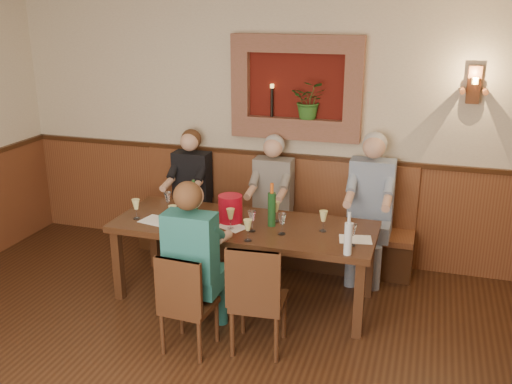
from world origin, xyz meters
TOP-DOWN VIEW (x-y plane):
  - room_shell at (0.00, 0.00)m, footprint 6.04×6.04m
  - wainscoting at (0.00, -0.00)m, footprint 6.02×6.02m
  - wall_niche at (0.24, 2.94)m, footprint 1.36×0.30m
  - wall_sconce at (1.90, 2.93)m, footprint 0.25×0.20m
  - dining_table at (0.00, 1.85)m, footprint 2.40×0.90m
  - bench at (0.00, 2.79)m, footprint 3.00×0.45m
  - chair_near_left at (-0.15, 0.90)m, footprint 0.40×0.40m
  - chair_near_right at (0.38, 1.08)m, footprint 0.44×0.44m
  - person_bench_left at (-0.91, 2.69)m, footprint 0.40×0.49m
  - person_bench_mid at (0.02, 2.69)m, footprint 0.40×0.50m
  - person_bench_right at (1.04, 2.69)m, footprint 0.44×0.54m
  - person_chair_front at (-0.15, 1.07)m, footprint 0.41×0.50m
  - spittoon_bucket at (-0.14, 1.87)m, footprint 0.28×0.28m
  - wine_bottle_green_a at (0.25, 1.88)m, footprint 0.08×0.08m
  - wine_bottle_green_b at (-0.50, 1.87)m, footprint 0.07×0.07m
  - water_bottle at (1.01, 1.46)m, footprint 0.08×0.08m
  - tasting_sheet_a at (-0.78, 1.68)m, footprint 0.36×0.29m
  - tasting_sheet_b at (-0.08, 1.74)m, footprint 0.31×0.27m
  - tasting_sheet_c at (1.03, 1.78)m, footprint 0.30×0.24m
  - tasting_sheet_d at (-0.48, 1.57)m, footprint 0.36×0.31m
  - wine_glass_0 at (-1.00, 1.67)m, footprint 0.08×0.08m
  - wine_glass_1 at (-0.81, 1.95)m, footprint 0.08×0.08m
  - wine_glass_2 at (-0.60, 1.62)m, footprint 0.08×0.08m
  - wine_glass_3 at (-0.23, 1.90)m, footprint 0.08×0.08m
  - wine_glass_4 at (-0.07, 1.69)m, footprint 0.08×0.08m
  - wine_glass_5 at (0.26, 1.99)m, footprint 0.08×0.08m
  - wine_glass_6 at (0.40, 1.71)m, footprint 0.08×0.08m
  - wine_glass_7 at (0.73, 1.88)m, footprint 0.08×0.08m
  - wine_glass_8 at (1.01, 1.64)m, footprint 0.08×0.08m
  - wine_glass_9 at (-0.17, 1.53)m, footprint 0.08×0.08m
  - wine_glass_10 at (0.16, 1.48)m, footprint 0.08×0.08m
  - wine_glass_11 at (0.12, 1.70)m, footprint 0.08×0.08m

SIDE VIEW (x-z plane):
  - chair_near_left at x=-0.15m, z-range -0.18..0.68m
  - chair_near_right at x=0.38m, z-range -0.19..0.74m
  - bench at x=0.00m, z-range -0.23..0.88m
  - person_bench_left at x=-0.91m, z-range -0.12..1.26m
  - person_bench_mid at x=0.02m, z-range -0.12..1.27m
  - person_chair_front at x=-0.15m, z-range -0.12..1.28m
  - wainscoting at x=0.00m, z-range 0.01..1.16m
  - person_bench_right at x=1.04m, z-range -0.12..1.36m
  - dining_table at x=0.00m, z-range 0.30..1.05m
  - tasting_sheet_a at x=-0.78m, z-range 0.75..0.75m
  - tasting_sheet_b at x=-0.08m, z-range 0.75..0.75m
  - tasting_sheet_c at x=1.03m, z-range 0.75..0.75m
  - tasting_sheet_d at x=-0.48m, z-range 0.75..0.75m
  - wine_glass_0 at x=-1.00m, z-range 0.75..0.94m
  - wine_glass_1 at x=-0.81m, z-range 0.75..0.94m
  - wine_glass_2 at x=-0.60m, z-range 0.75..0.94m
  - wine_glass_3 at x=-0.23m, z-range 0.75..0.94m
  - wine_glass_4 at x=-0.07m, z-range 0.75..0.94m
  - wine_glass_5 at x=0.26m, z-range 0.75..0.94m
  - wine_glass_6 at x=0.40m, z-range 0.75..0.94m
  - wine_glass_7 at x=0.73m, z-range 0.75..0.94m
  - wine_glass_8 at x=1.01m, z-range 0.75..0.94m
  - wine_glass_9 at x=-0.17m, z-range 0.75..0.94m
  - wine_glass_10 at x=0.16m, z-range 0.75..0.94m
  - wine_glass_11 at x=0.12m, z-range 0.75..0.94m
  - spittoon_bucket at x=-0.14m, z-range 0.75..1.00m
  - water_bottle at x=1.01m, z-range 0.72..1.07m
  - wine_bottle_green_b at x=-0.50m, z-range 0.71..1.08m
  - wine_bottle_green_a at x=0.25m, z-range 0.71..1.12m
  - wall_niche at x=0.24m, z-range 1.28..2.34m
  - room_shell at x=0.00m, z-range 0.48..3.30m
  - wall_sconce at x=1.90m, z-range 1.77..2.12m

